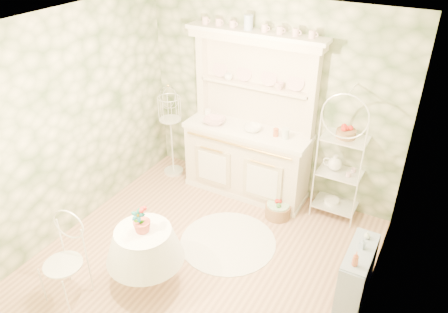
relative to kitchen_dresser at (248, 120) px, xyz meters
The scene contains 22 objects.
floor 1.91m from the kitchen_dresser, 82.50° to the right, with size 3.60×3.60×0.00m, color tan.
ceiling 2.18m from the kitchen_dresser, 82.50° to the right, with size 3.60×3.60×0.00m, color white.
wall_left 2.22m from the kitchen_dresser, 136.47° to the right, with size 3.60×3.60×0.00m, color beige.
wall_right 2.52m from the kitchen_dresser, 37.23° to the right, with size 3.60×3.60×0.00m, color beige.
wall_back 0.40m from the kitchen_dresser, 54.46° to the left, with size 3.60×3.60×0.00m, color beige.
wall_front 3.33m from the kitchen_dresser, 86.55° to the right, with size 3.60×3.60×0.00m, color beige.
kitchen_dresser is the anchor object (origin of this frame).
bakers_rack 1.31m from the kitchen_dresser, ahead, with size 0.56×0.40×1.81m, color white.
side_shelf 2.38m from the kitchen_dresser, 32.48° to the right, with size 0.27×0.72×0.61m, color #95A2BA.
round_table 2.25m from the kitchen_dresser, 94.43° to the right, with size 0.65×0.65×0.71m, color white.
cafe_chair 2.88m from the kitchen_dresser, 105.89° to the right, with size 0.40×0.40×0.88m, color white.
birdcage_stand 1.29m from the kitchen_dresser, behind, with size 0.33×0.33×1.39m, color white.
floor_basket 1.28m from the kitchen_dresser, 27.64° to the right, with size 0.30×0.30×0.20m, color #986F4A.
lace_rug 1.63m from the kitchen_dresser, 74.45° to the right, with size 1.19×1.19×0.01m, color white.
bowl_floral 0.49m from the kitchen_dresser, behind, with size 0.30×0.30×0.07m, color white.
bowl_white 0.16m from the kitchen_dresser, 16.39° to the right, with size 0.24×0.24×0.08m, color white.
cup_left 0.62m from the kitchen_dresser, 157.21° to the left, with size 0.12×0.12×0.09m, color white.
cup_right 0.61m from the kitchen_dresser, 24.35° to the left, with size 0.11×0.11×0.10m, color white.
potted_geranium 2.17m from the kitchen_dresser, 94.54° to the right, with size 0.15×0.10×0.28m, color #3F7238.
bottle_amber 2.40m from the kitchen_dresser, 37.55° to the right, with size 0.06×0.06×0.16m, color #B85B35.
bottle_blue 2.25m from the kitchen_dresser, 31.65° to the right, with size 0.05×0.05×0.11m, color #9CAED0.
bottle_glass 2.18m from the kitchen_dresser, 27.60° to the right, with size 0.07×0.07×0.09m, color silver.
Camera 1 is at (2.07, -3.26, 3.64)m, focal length 35.00 mm.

